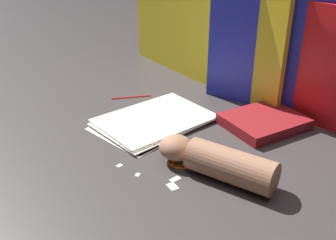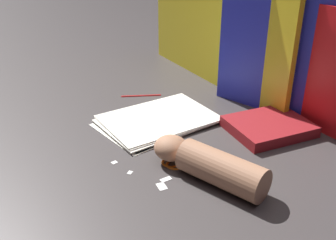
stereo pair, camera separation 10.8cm
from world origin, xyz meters
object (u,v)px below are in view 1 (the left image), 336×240
Objects in this scene: paper_stack at (155,120)px; book_closed at (264,121)px; hand_forearm at (217,161)px; scissors at (184,158)px.

book_closed is (0.25, 0.22, 0.01)m from paper_stack.
hand_forearm is at bearing -15.42° from paper_stack.
hand_forearm reaches higher than scissors.
paper_stack is 0.33m from book_closed.
paper_stack is 0.32m from hand_forearm.
paper_stack is 1.35× the size of book_closed.
book_closed is 0.84× the size of hand_forearm.
scissors is 0.49× the size of hand_forearm.
hand_forearm is (0.31, -0.09, 0.03)m from paper_stack.
scissors is (0.21, -0.09, -0.00)m from paper_stack.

